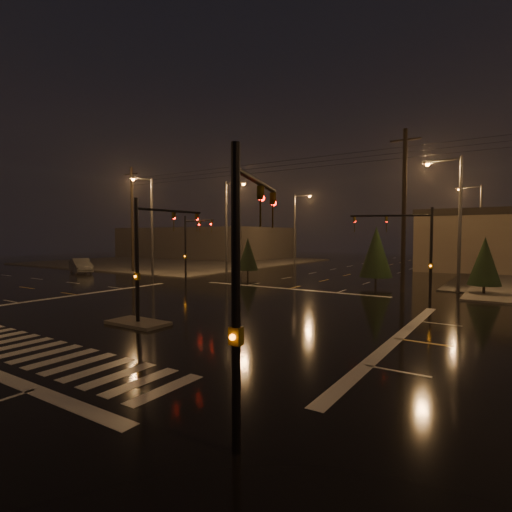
% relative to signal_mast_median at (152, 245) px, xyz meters
% --- Properties ---
extents(ground, '(140.00, 140.00, 0.00)m').
position_rel_signal_mast_median_xyz_m(ground, '(-0.00, 3.07, -3.75)').
color(ground, black).
rests_on(ground, ground).
extents(sidewalk_nw, '(36.00, 36.00, 0.12)m').
position_rel_signal_mast_median_xyz_m(sidewalk_nw, '(-30.00, 33.07, -3.69)').
color(sidewalk_nw, '#4B4843').
rests_on(sidewalk_nw, ground).
extents(median_island, '(3.00, 1.60, 0.15)m').
position_rel_signal_mast_median_xyz_m(median_island, '(-0.00, -0.93, -3.68)').
color(median_island, '#4B4843').
rests_on(median_island, ground).
extents(crosswalk, '(15.00, 2.60, 0.01)m').
position_rel_signal_mast_median_xyz_m(crosswalk, '(-0.00, -5.93, -3.75)').
color(crosswalk, beige).
rests_on(crosswalk, ground).
extents(stop_bar_far, '(16.00, 0.50, 0.01)m').
position_rel_signal_mast_median_xyz_m(stop_bar_far, '(-0.00, 14.07, -3.75)').
color(stop_bar_far, beige).
rests_on(stop_bar_far, ground).
extents(commercial_block, '(30.00, 18.00, 5.60)m').
position_rel_signal_mast_median_xyz_m(commercial_block, '(-35.00, 45.07, -0.95)').
color(commercial_block, '#453F3C').
rests_on(commercial_block, ground).
extents(signal_mast_median, '(0.25, 4.59, 6.00)m').
position_rel_signal_mast_median_xyz_m(signal_mast_median, '(0.00, 0.00, 0.00)').
color(signal_mast_median, black).
rests_on(signal_mast_median, ground).
extents(signal_mast_ne, '(4.84, 1.86, 6.00)m').
position_rel_signal_mast_median_xyz_m(signal_mast_ne, '(9.50, 13.21, 0.04)').
color(signal_mast_ne, black).
rests_on(signal_mast_ne, ground).
extents(signal_mast_nw, '(4.84, 1.86, 6.00)m').
position_rel_signal_mast_median_xyz_m(signal_mast_nw, '(-9.50, 13.21, 0.04)').
color(signal_mast_nw, black).
rests_on(signal_mast_nw, ground).
extents(signal_mast_se, '(1.55, 3.87, 6.00)m').
position_rel_signal_mast_median_xyz_m(signal_mast_se, '(10.23, -6.68, -0.04)').
color(signal_mast_se, black).
rests_on(signal_mast_se, ground).
extents(streetlight_1, '(2.77, 0.32, 10.00)m').
position_rel_signal_mast_median_xyz_m(streetlight_1, '(-11.18, 21.07, 2.05)').
color(streetlight_1, '#38383A').
rests_on(streetlight_1, ground).
extents(streetlight_2, '(2.77, 0.32, 10.00)m').
position_rel_signal_mast_median_xyz_m(streetlight_2, '(-11.18, 37.07, 2.05)').
color(streetlight_2, '#38383A').
rests_on(streetlight_2, ground).
extents(streetlight_3, '(2.77, 0.32, 10.00)m').
position_rel_signal_mast_median_xyz_m(streetlight_3, '(11.18, 19.07, 2.05)').
color(streetlight_3, '#38383A').
rests_on(streetlight_3, ground).
extents(streetlight_4, '(2.77, 0.32, 10.00)m').
position_rel_signal_mast_median_xyz_m(streetlight_4, '(11.18, 39.07, 2.05)').
color(streetlight_4, '#38383A').
rests_on(streetlight_4, ground).
extents(streetlight_5, '(0.32, 2.77, 10.00)m').
position_rel_signal_mast_median_xyz_m(streetlight_5, '(-16.00, 14.26, 2.05)').
color(streetlight_5, '#38383A').
rests_on(streetlight_5, ground).
extents(utility_pole_0, '(2.20, 0.32, 12.00)m').
position_rel_signal_mast_median_xyz_m(utility_pole_0, '(-22.00, 17.07, 2.38)').
color(utility_pole_0, black).
rests_on(utility_pole_0, ground).
extents(utility_pole_1, '(2.20, 0.32, 12.00)m').
position_rel_signal_mast_median_xyz_m(utility_pole_1, '(8.00, 17.07, 2.38)').
color(utility_pole_1, black).
rests_on(utility_pole_1, ground).
extents(conifer_0, '(2.20, 2.20, 4.13)m').
position_rel_signal_mast_median_xyz_m(conifer_0, '(13.17, 18.79, -1.34)').
color(conifer_0, black).
rests_on(conifer_0, ground).
extents(conifer_3, '(2.09, 2.09, 3.96)m').
position_rel_signal_mast_median_xyz_m(conifer_3, '(-7.71, 19.67, -1.42)').
color(conifer_3, black).
rests_on(conifer_3, ground).
extents(conifer_4, '(2.74, 2.74, 4.98)m').
position_rel_signal_mast_median_xyz_m(conifer_4, '(5.10, 20.13, -0.92)').
color(conifer_4, black).
rests_on(conifer_4, ground).
extents(car_crossing, '(5.26, 3.53, 1.64)m').
position_rel_signal_mast_median_xyz_m(car_crossing, '(-25.99, 13.09, -2.93)').
color(car_crossing, '#595D60').
rests_on(car_crossing, ground).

